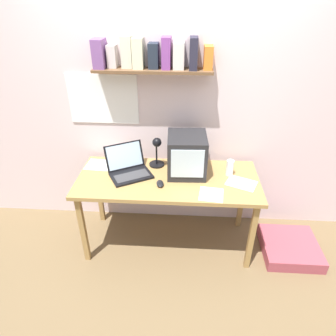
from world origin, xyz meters
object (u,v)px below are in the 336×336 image
Objects in this scene: desk_lamp at (157,150)px; corner_desk at (168,184)px; floor_cushion at (290,247)px; loose_paper_near_monitor at (241,183)px; open_notebook at (102,165)px; laptop at (128,167)px; computer_mouse at (160,184)px; printed_handout at (211,194)px; juice_glass at (230,168)px; crt_monitor at (187,155)px.

corner_desk is at bearing -71.32° from desk_lamp.
desk_lamp is 1.57m from floor_cushion.
open_notebook is (-1.27, 0.23, 0.00)m from loose_paper_near_monitor.
computer_mouse is (0.30, -0.18, -0.05)m from laptop.
corner_desk is 5.45× the size of loose_paper_near_monitor.
open_notebook is at bearing 168.31° from desk_lamp.
laptop is 0.90× the size of floor_cushion.
desk_lamp is 0.80m from loose_paper_near_monitor.
corner_desk is at bearing -38.51° from laptop.
loose_paper_near_monitor is 0.32m from printed_handout.
computer_mouse is 0.44m from printed_handout.
printed_handout is at bearing -32.03° from corner_desk.
corner_desk is 3.44× the size of laptop.
floor_cushion is at bearing 1.95° from computer_mouse.
loose_paper_near_monitor is at bearing -10.10° from open_notebook.
printed_handout is (0.72, -0.29, -0.06)m from laptop.
computer_mouse is 0.38× the size of open_notebook.
juice_glass is 0.49× the size of loose_paper_near_monitor.
loose_paper_near_monitor is (0.69, 0.07, -0.01)m from computer_mouse.
desk_lamp reaches higher than computer_mouse.
desk_lamp is at bearing 168.37° from floor_cushion.
corner_desk is at bearing -171.01° from juice_glass.
printed_handout is (0.42, -0.11, -0.01)m from computer_mouse.
corner_desk is 0.56m from juice_glass.
open_notebook is at bearing 175.52° from juice_glass.
floor_cushion is at bearing -3.14° from loose_paper_near_monitor.
loose_paper_near_monitor is 1.36× the size of printed_handout.
printed_handout is (0.36, -0.23, 0.07)m from corner_desk.
floor_cushion is at bearing -14.56° from juice_glass.
printed_handout is 0.72× the size of open_notebook.
crt_monitor is at bearing -5.10° from open_notebook.
open_notebook is at bearing 169.90° from loose_paper_near_monitor.
desk_lamp reaches higher than loose_paper_near_monitor.
loose_paper_near_monitor is at bearing 5.91° from computer_mouse.
open_notebook is (-0.28, 0.12, -0.06)m from laptop.
laptop is (-0.36, 0.06, 0.13)m from corner_desk.
corner_desk is at bearing 63.56° from computer_mouse.
laptop is at bearing 170.48° from corner_desk.
laptop is at bearing -178.39° from juice_glass.
crt_monitor is 2.61× the size of juice_glass.
corner_desk is 0.39m from laptop.
corner_desk is at bearing -148.26° from crt_monitor.
corner_desk is 1.33m from floor_cushion.
corner_desk is at bearing 147.97° from printed_handout.
computer_mouse is 0.65m from open_notebook.
open_notebook is at bearing 152.79° from computer_mouse.
corner_desk is 0.64m from loose_paper_near_monitor.
juice_glass is 0.37m from printed_handout.
corner_desk is 11.09× the size of juice_glass.
crt_monitor is at bearing 169.66° from floor_cushion.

